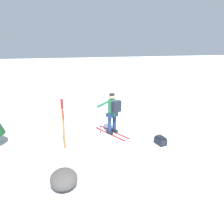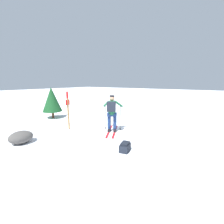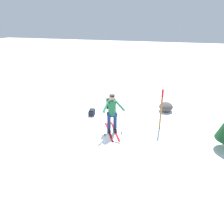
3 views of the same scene
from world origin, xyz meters
The scene contains 5 objects.
ground_plane centered at (0.00, 0.00, 0.00)m, with size 80.00×80.00×0.00m, color white.
skier centered at (-0.27, -0.29, 0.95)m, with size 1.73×1.18×1.64m.
dropped_backpack centered at (1.06, 1.17, 0.14)m, with size 0.47×0.37×0.30m.
trail_marker centered at (0.59, -2.19, 1.06)m, with size 0.24×0.09×1.78m.
rock_boulder centered at (2.70, -2.28, 0.23)m, with size 0.83×0.70×0.45m, color #474442.
Camera 3 is at (-8.10, -2.75, 4.40)m, focal length 35.00 mm.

